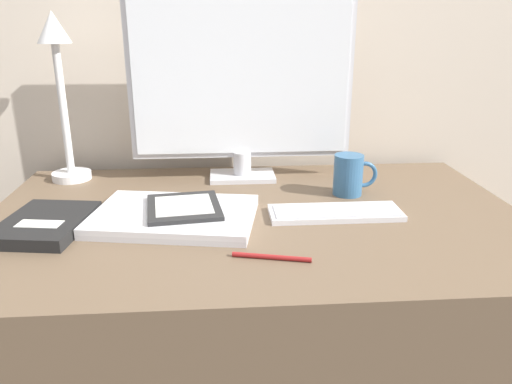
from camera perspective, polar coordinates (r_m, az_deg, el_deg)
The scene contains 9 objects.
desk at distance 1.28m, azimuth -0.01°, elevation -17.89°, with size 1.19×0.75×0.73m.
monitor at distance 1.30m, azimuth -1.68°, elevation 12.50°, with size 0.57×0.11×0.49m.
keyboard at distance 1.11m, azimuth 9.04°, elevation -2.32°, with size 0.29×0.10×0.01m.
laptop at distance 1.08m, azimuth -9.30°, elevation -2.72°, with size 0.37×0.29×0.02m.
ereader at distance 1.08m, azimuth -8.25°, elevation -1.70°, with size 0.17×0.19×0.01m.
desk_lamp at distance 1.38m, azimuth -21.55°, elevation 12.01°, with size 0.10×0.10×0.43m.
notebook at distance 1.11m, azimuth -22.92°, elevation -3.36°, with size 0.19×0.23×0.03m.
coffee_mug at distance 1.23m, azimuth 10.63°, elevation 1.94°, with size 0.11×0.07×0.10m.
pen at distance 0.90m, azimuth 1.79°, elevation -7.44°, with size 0.14×0.04×0.01m.
Camera 1 is at (-0.08, -0.88, 1.14)m, focal length 35.00 mm.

